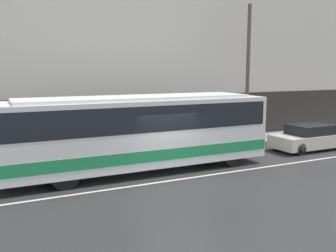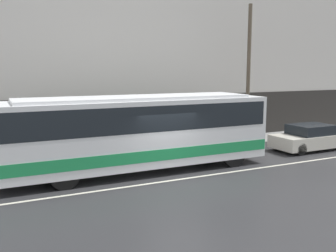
{
  "view_description": "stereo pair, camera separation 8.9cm",
  "coord_description": "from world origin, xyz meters",
  "px_view_note": "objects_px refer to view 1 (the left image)",
  "views": [
    {
      "loc": [
        -6.33,
        -12.37,
        4.19
      ],
      "look_at": [
        0.64,
        1.86,
        1.82
      ],
      "focal_mm": 40.0,
      "sensor_mm": 36.0,
      "label": 1
    },
    {
      "loc": [
        -6.25,
        -12.41,
        4.19
      ],
      "look_at": [
        0.64,
        1.86,
        1.82
      ],
      "focal_mm": 40.0,
      "sensor_mm": 36.0,
      "label": 2
    }
  ],
  "objects_px": {
    "transit_bus": "(138,129)",
    "sedan_white_front": "(311,138)",
    "utility_pole_near": "(248,74)",
    "pedestrian_waiting": "(97,139)"
  },
  "relations": [
    {
      "from": "transit_bus",
      "to": "pedestrian_waiting",
      "type": "relative_size",
      "value": 6.55
    },
    {
      "from": "sedan_white_front",
      "to": "transit_bus",
      "type": "bearing_deg",
      "value": 180.0
    },
    {
      "from": "sedan_white_front",
      "to": "pedestrian_waiting",
      "type": "height_order",
      "value": "pedestrian_waiting"
    },
    {
      "from": "utility_pole_near",
      "to": "transit_bus",
      "type": "bearing_deg",
      "value": -160.15
    },
    {
      "from": "sedan_white_front",
      "to": "utility_pole_near",
      "type": "xyz_separation_m",
      "value": [
        -2.12,
        2.79,
        3.32
      ]
    },
    {
      "from": "transit_bus",
      "to": "sedan_white_front",
      "type": "height_order",
      "value": "transit_bus"
    },
    {
      "from": "transit_bus",
      "to": "sedan_white_front",
      "type": "distance_m",
      "value": 9.93
    },
    {
      "from": "transit_bus",
      "to": "sedan_white_front",
      "type": "relative_size",
      "value": 2.52
    },
    {
      "from": "transit_bus",
      "to": "utility_pole_near",
      "type": "height_order",
      "value": "utility_pole_near"
    },
    {
      "from": "transit_bus",
      "to": "utility_pole_near",
      "type": "xyz_separation_m",
      "value": [
        7.74,
        2.79,
        2.19
      ]
    }
  ]
}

